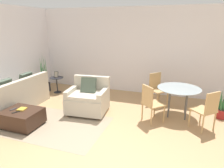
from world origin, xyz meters
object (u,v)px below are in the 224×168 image
object	(u,v)px
armchair	(88,99)
potted_plant	(44,83)
ottoman	(22,117)
tv_remote_secondary	(13,109)
potted_plant_small	(222,111)
dining_chair_near_left	(151,101)
book_stack	(22,109)
dining_table	(179,91)
tv_remote_primary	(16,112)
picture_frame	(56,75)
dining_chair_far_left	(157,87)
couch	(15,98)
dining_chair_near_right	(207,108)
side_table	(57,82)

from	to	relation	value
armchair	potted_plant	size ratio (longest dim) A/B	0.80
ottoman	tv_remote_secondary	xyz separation A→B (m)	(-0.21, -0.02, 0.18)
potted_plant_small	dining_chair_near_left	bearing A→B (deg)	-153.98
potted_plant	tv_remote_secondary	bearing A→B (deg)	-68.50
book_stack	dining_table	distance (m)	3.70
book_stack	potted_plant	bearing A→B (deg)	116.20
tv_remote_primary	picture_frame	xyz separation A→B (m)	(-0.57, 2.38, 0.23)
tv_remote_primary	potted_plant_small	xyz separation A→B (m)	(4.34, 2.06, -0.20)
tv_remote_primary	tv_remote_secondary	bearing A→B (deg)	148.90
dining_chair_far_left	potted_plant_small	distance (m)	1.71
couch	potted_plant_small	size ratio (longest dim) A/B	2.56
potted_plant	dining_table	bearing A→B (deg)	-6.85
tv_remote_secondary	dining_chair_near_right	bearing A→B (deg)	15.89
couch	side_table	world-z (taller)	couch
dining_table	dining_chair_near_left	distance (m)	0.85
dining_chair_near_left	potted_plant_small	bearing A→B (deg)	26.02
tv_remote_primary	potted_plant	world-z (taller)	potted_plant
book_stack	tv_remote_primary	bearing A→B (deg)	-96.25
couch	picture_frame	xyz separation A→B (m)	(0.31, 1.52, 0.32)
ottoman	dining_chair_near_left	xyz separation A→B (m)	(2.68, 1.14, 0.30)
book_stack	potted_plant_small	world-z (taller)	potted_plant_small
couch	picture_frame	size ratio (longest dim) A/B	9.29
book_stack	dining_chair_near_right	xyz separation A→B (m)	(3.88, 1.10, 0.12)
tv_remote_primary	dining_chair_near_right	distance (m)	4.10
tv_remote_secondary	dining_chair_near_right	size ratio (longest dim) A/B	0.17
tv_remote_secondary	picture_frame	world-z (taller)	picture_frame
picture_frame	dining_table	xyz separation A→B (m)	(3.87, -0.52, 0.01)
dining_chair_near_left	tv_remote_secondary	bearing A→B (deg)	-158.12
potted_plant	dining_chair_near_right	bearing A→B (deg)	-12.69
dining_table	armchair	bearing A→B (deg)	-165.75
ottoman	side_table	bearing A→B (deg)	104.88
tv_remote_secondary	dining_chair_far_left	xyz separation A→B (m)	(2.89, 2.34, 0.13)
book_stack	picture_frame	distance (m)	2.30
book_stack	side_table	bearing A→B (deg)	104.76
tv_remote_primary	potted_plant_small	size ratio (longest dim) A/B	0.22
book_stack	picture_frame	bearing A→B (deg)	104.76
potted_plant	potted_plant_small	world-z (taller)	potted_plant
armchair	ottoman	bearing A→B (deg)	-132.39
armchair	picture_frame	world-z (taller)	armchair
couch	dining_chair_near_right	xyz separation A→B (m)	(4.77, 0.40, 0.22)
ottoman	armchair	bearing A→B (deg)	47.61
side_table	picture_frame	bearing A→B (deg)	-90.00
side_table	dining_chair_near_right	xyz separation A→B (m)	(4.46, -1.12, 0.15)
dining_chair_near_left	picture_frame	bearing A→B (deg)	161.19
potted_plant	picture_frame	size ratio (longest dim) A/B	6.42
armchair	dining_chair_near_left	distance (m)	1.61
dining_chair_near_left	tv_remote_primary	bearing A→B (deg)	-154.97
tv_remote_secondary	picture_frame	size ratio (longest dim) A/B	0.76
ottoman	dining_chair_far_left	distance (m)	3.56
potted_plant_small	dining_table	bearing A→B (deg)	-168.92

